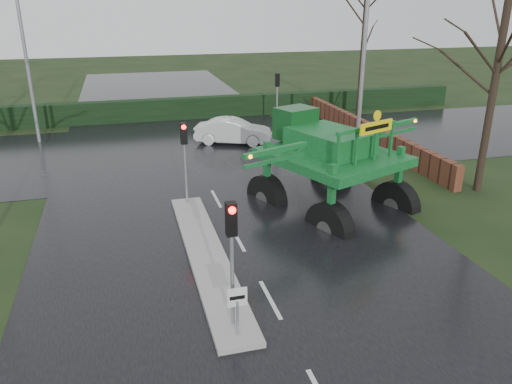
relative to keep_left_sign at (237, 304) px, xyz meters
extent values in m
plane|color=black|center=(1.30, 1.50, -1.06)|extent=(140.00, 140.00, 0.00)
cube|color=black|center=(1.30, 11.50, -1.05)|extent=(14.00, 80.00, 0.02)
cube|color=black|center=(1.30, 17.50, -1.05)|extent=(80.00, 12.00, 0.02)
cube|color=gray|center=(0.00, 4.50, -0.97)|extent=(1.20, 10.00, 0.16)
cube|color=black|center=(1.30, 25.50, -0.31)|extent=(44.00, 0.90, 1.50)
cube|color=#592D1E|center=(11.80, 17.50, -0.46)|extent=(0.40, 20.00, 1.20)
cylinder|color=gray|center=(0.00, 0.00, -0.41)|extent=(0.07, 0.07, 1.00)
cube|color=silver|center=(0.00, 0.00, 0.19)|extent=(0.50, 0.04, 0.50)
cube|color=black|center=(0.00, -0.02, 0.19)|extent=(0.38, 0.01, 0.10)
cylinder|color=gray|center=(0.00, 0.50, 0.69)|extent=(0.10, 0.10, 3.50)
cube|color=black|center=(0.00, 0.50, 2.04)|extent=(0.26, 0.22, 0.85)
sphere|color=#FF0C07|center=(0.00, 0.37, 2.32)|extent=(0.18, 0.18, 0.18)
cylinder|color=gray|center=(0.00, 9.00, 0.69)|extent=(0.10, 0.10, 3.50)
cube|color=black|center=(0.00, 9.00, 2.04)|extent=(0.26, 0.22, 0.85)
sphere|color=#FF0C07|center=(0.00, 8.87, 2.32)|extent=(0.18, 0.18, 0.18)
cylinder|color=gray|center=(7.80, 21.50, 0.69)|extent=(0.10, 0.10, 3.50)
cube|color=black|center=(7.80, 21.50, 2.04)|extent=(0.26, 0.22, 0.85)
sphere|color=#FF0C07|center=(7.80, 21.63, 2.32)|extent=(0.18, 0.18, 0.18)
cylinder|color=gray|center=(9.80, 13.50, 3.94)|extent=(0.20, 0.20, 10.00)
cylinder|color=gray|center=(-7.20, 21.50, 3.94)|extent=(0.20, 0.20, 10.00)
cylinder|color=black|center=(12.80, 7.50, 2.94)|extent=(0.32, 0.32, 8.00)
cylinder|color=black|center=(14.30, 22.50, 3.94)|extent=(0.32, 0.32, 10.00)
cylinder|color=black|center=(2.33, 6.50, 0.00)|extent=(1.32, 2.18, 2.11)
cylinder|color=#595B56|center=(2.33, 6.50, 0.00)|extent=(0.85, 0.92, 0.74)
cube|color=#0E511C|center=(2.33, 6.50, 1.32)|extent=(0.30, 0.30, 2.43)
cylinder|color=black|center=(5.87, 7.90, 0.00)|extent=(1.32, 2.18, 2.11)
cylinder|color=#595B56|center=(5.87, 7.90, 0.00)|extent=(0.85, 0.92, 0.74)
cube|color=#0E511C|center=(5.87, 7.90, 1.32)|extent=(0.30, 0.30, 2.43)
cylinder|color=black|center=(3.73, 2.97, 0.00)|extent=(1.32, 2.18, 2.11)
cylinder|color=#595B56|center=(3.73, 2.97, 0.00)|extent=(0.85, 0.92, 0.74)
cube|color=#0E511C|center=(3.73, 2.97, 1.32)|extent=(0.30, 0.30, 2.43)
cylinder|color=black|center=(7.27, 4.37, 0.00)|extent=(1.32, 2.18, 2.11)
cylinder|color=#595B56|center=(7.27, 4.37, 0.00)|extent=(0.85, 0.92, 0.74)
cube|color=#0E511C|center=(7.27, 4.37, 1.32)|extent=(0.30, 0.30, 2.43)
cube|color=#0E511C|center=(4.80, 5.43, 2.00)|extent=(5.98, 6.34, 0.37)
cube|color=#0E511C|center=(4.72, 5.63, 2.58)|extent=(3.32, 3.80, 0.95)
cube|color=#0F441A|center=(3.95, 7.59, 2.95)|extent=(1.94, 1.76, 1.37)
cube|color=#0E511C|center=(5.42, 3.86, 3.53)|extent=(2.99, 1.28, 0.13)
cube|color=#0E511C|center=(1.81, 3.80, 2.95)|extent=(2.62, 1.19, 0.19)
sphere|color=orange|center=(0.77, 3.28, 2.95)|extent=(0.15, 0.15, 0.15)
cube|color=#0E511C|center=(8.10, 6.28, 2.95)|extent=(2.62, 1.19, 0.19)
sphere|color=orange|center=(9.22, 6.61, 2.95)|extent=(0.15, 0.15, 0.15)
cube|color=yellow|center=(5.58, 3.47, 3.64)|extent=(1.59, 0.68, 0.42)
cube|color=black|center=(5.58, 3.47, 3.64)|extent=(1.18, 0.48, 0.15)
cylinder|color=yellow|center=(5.58, 3.47, 4.06)|extent=(0.37, 0.18, 0.38)
imported|color=silver|center=(4.00, 18.03, -1.06)|extent=(4.72, 3.17, 1.47)
camera|label=1|loc=(-2.28, -10.07, 6.88)|focal=35.00mm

